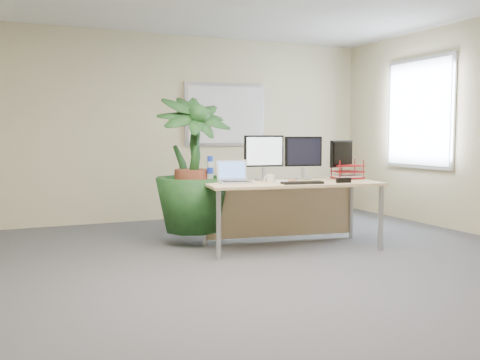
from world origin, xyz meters
name	(u,v)px	position (x,y,z in m)	size (l,w,h in m)	color
floor	(275,296)	(0.00, 0.00, 0.00)	(8.00, 8.00, 0.00)	#4D4D52
back_wall	(148,128)	(0.00, 4.00, 1.35)	(7.00, 0.04, 2.70)	beige
whiteboard	(225,115)	(1.20, 3.97, 1.55)	(1.30, 0.04, 0.95)	#BBBAC0
window	(419,113)	(3.47, 2.30, 1.55)	(0.04, 1.30, 1.55)	#BBBAC0
desk	(288,195)	(1.00, 1.62, 0.58)	(2.01, 1.08, 0.73)	tan
floor_plant	(192,179)	(0.05, 2.14, 0.75)	(0.84, 0.84, 1.50)	#143717
monitor_left	(264,155)	(0.79, 1.81, 1.03)	(0.46, 0.21, 0.51)	#A6A6AA
monitor_right	(303,155)	(1.27, 1.75, 1.02)	(0.45, 0.20, 0.50)	#A6A6AA
monitor_dark	(341,157)	(1.74, 1.66, 0.99)	(0.39, 0.18, 0.45)	#A6A6AA
laptop	(234,177)	(0.37, 1.69, 0.79)	(0.38, 0.34, 0.24)	silver
keyboard	(302,183)	(0.98, 1.27, 0.75)	(0.44, 0.15, 0.02)	black
coffee_mug	(271,179)	(0.71, 1.48, 0.78)	(0.13, 0.09, 0.10)	white
spiral_notebook	(287,182)	(0.92, 1.49, 0.74)	(0.31, 0.23, 0.01)	silver
orange_pen	(293,181)	(0.98, 1.48, 0.75)	(0.01, 0.01, 0.15)	#E45819
yellow_highlighter	(306,181)	(1.13, 1.44, 0.74)	(0.02, 0.02, 0.12)	yellow
water_bottle	(210,169)	(0.20, 1.95, 0.87)	(0.07, 0.07, 0.28)	#ADBDCB
letter_tray	(347,173)	(1.79, 1.61, 0.80)	(0.36, 0.30, 0.16)	maroon
stapler	(343,180)	(1.45, 1.20, 0.76)	(0.16, 0.04, 0.05)	black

